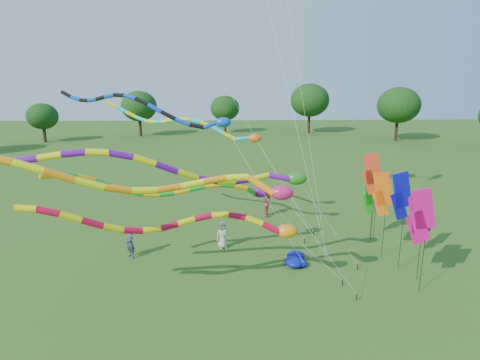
{
  "coord_description": "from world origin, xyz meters",
  "views": [
    {
      "loc": [
        -2.76,
        -15.07,
        9.53
      ],
      "look_at": [
        -2.09,
        3.59,
        4.8
      ],
      "focal_mm": 30.0,
      "sensor_mm": 36.0,
      "label": 1
    }
  ],
  "objects_px": {
    "person_c": "(269,203)",
    "blue_nylon_heap": "(302,259)",
    "tube_kite_red": "(201,224)",
    "tube_kite_orange": "(156,181)",
    "person_a": "(223,235)",
    "person_b": "(130,242)"
  },
  "relations": [
    {
      "from": "person_c",
      "to": "blue_nylon_heap",
      "type": "bearing_deg",
      "value": -170.03
    },
    {
      "from": "tube_kite_red",
      "to": "person_c",
      "type": "bearing_deg",
      "value": 59.33
    },
    {
      "from": "tube_kite_red",
      "to": "blue_nylon_heap",
      "type": "height_order",
      "value": "tube_kite_red"
    },
    {
      "from": "tube_kite_orange",
      "to": "person_c",
      "type": "bearing_deg",
      "value": 55.9
    },
    {
      "from": "tube_kite_red",
      "to": "tube_kite_orange",
      "type": "xyz_separation_m",
      "value": [
        -1.46,
        -1.76,
        2.34
      ]
    },
    {
      "from": "tube_kite_red",
      "to": "blue_nylon_heap",
      "type": "relative_size",
      "value": 9.74
    },
    {
      "from": "tube_kite_orange",
      "to": "person_a",
      "type": "bearing_deg",
      "value": 61.85
    },
    {
      "from": "tube_kite_orange",
      "to": "person_c",
      "type": "xyz_separation_m",
      "value": [
        5.55,
        13.09,
        -5.04
      ]
    },
    {
      "from": "person_a",
      "to": "person_c",
      "type": "height_order",
      "value": "person_c"
    },
    {
      "from": "person_a",
      "to": "person_c",
      "type": "bearing_deg",
      "value": 42.22
    },
    {
      "from": "tube_kite_red",
      "to": "person_a",
      "type": "relative_size",
      "value": 8.09
    },
    {
      "from": "tube_kite_orange",
      "to": "person_b",
      "type": "height_order",
      "value": "tube_kite_orange"
    },
    {
      "from": "tube_kite_orange",
      "to": "person_c",
      "type": "height_order",
      "value": "tube_kite_orange"
    },
    {
      "from": "blue_nylon_heap",
      "to": "person_b",
      "type": "relative_size",
      "value": 0.75
    },
    {
      "from": "blue_nylon_heap",
      "to": "tube_kite_orange",
      "type": "bearing_deg",
      "value": -139.95
    },
    {
      "from": "person_a",
      "to": "person_b",
      "type": "bearing_deg",
      "value": 174.88
    },
    {
      "from": "tube_kite_orange",
      "to": "blue_nylon_heap",
      "type": "relative_size",
      "value": 11.94
    },
    {
      "from": "person_a",
      "to": "person_c",
      "type": "xyz_separation_m",
      "value": [
        3.24,
        5.54,
        0.13
      ]
    },
    {
      "from": "blue_nylon_heap",
      "to": "person_c",
      "type": "distance_m",
      "value": 7.69
    },
    {
      "from": "person_b",
      "to": "person_c",
      "type": "bearing_deg",
      "value": 85.68
    },
    {
      "from": "tube_kite_orange",
      "to": "person_a",
      "type": "xyz_separation_m",
      "value": [
        2.31,
        7.55,
        -5.17
      ]
    },
    {
      "from": "person_b",
      "to": "tube_kite_orange",
      "type": "bearing_deg",
      "value": -20.18
    }
  ]
}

